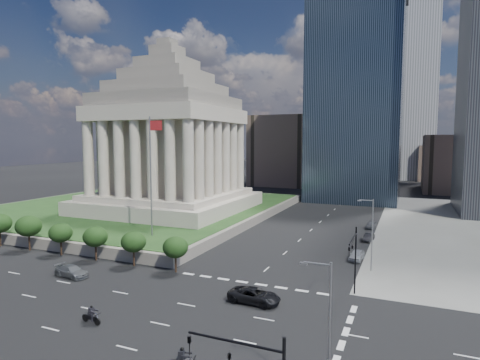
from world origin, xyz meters
The scene contains 19 objects.
ground centered at (0.00, 100.00, 0.00)m, with size 500.00×500.00×0.00m, color black.
plaza_terrace centered at (-45.00, 50.00, 0.90)m, with size 66.00×70.00×1.80m, color #686159.
plaza_lawn centered at (-45.00, 50.00, 1.85)m, with size 64.00×68.00×0.10m, color #1E3E19.
war_memorial centered at (-34.00, 48.00, 21.40)m, with size 34.00×34.00×39.00m, color #A49889, non-canonical shape.
flagpole centered at (-21.83, 24.00, 13.11)m, with size 2.52×0.24×20.00m.
tree_row centered at (-35.50, 14.00, 3.00)m, with size 53.00×4.00×6.00m, color black, non-canonical shape.
midrise_glass centered at (2.00, 95.00, 30.00)m, with size 26.00×26.00×60.00m, color black.
building_filler_ne centered at (32.00, 130.00, 10.00)m, with size 20.00×30.00×20.00m, color brown.
building_filler_nw centered at (-30.00, 130.00, 14.00)m, with size 24.00×30.00×28.00m, color brown.
traffic_signal_ne centered at (12.50, 13.70, 5.25)m, with size 0.30×5.74×8.00m.
street_lamp_south centered at (13.33, -6.00, 5.66)m, with size 2.13×0.22×10.00m.
street_lamp_north centered at (13.33, 25.00, 5.66)m, with size 2.13×0.22×10.00m.
pickup_truck centered at (2.63, 8.47, 0.81)m, with size 5.86×2.70×1.63m, color black.
suv_grey centered at (-22.62, 6.97, 0.75)m, with size 5.14×2.09×1.49m, color #53565A.
parked_sedan_near centered at (11.03, 29.51, 0.76)m, with size 1.79×4.46×1.52m, color #9FA2A8.
parked_sedan_mid centered at (11.50, 42.21, 0.65)m, with size 1.37×3.92×1.29m, color black.
parked_sedan_far centered at (11.03, 53.43, 0.76)m, with size 1.79×4.44×1.51m, color #58595F.
motorcycle_lead centered at (2.26, -6.33, 1.04)m, with size 2.78×0.76×2.07m, color black, non-canonical shape.
motorcycle_trail centered at (-10.25, -2.55, 0.93)m, with size 2.50×0.68×1.86m, color black, non-canonical shape.
Camera 1 is at (18.01, -31.54, 17.78)m, focal length 30.00 mm.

